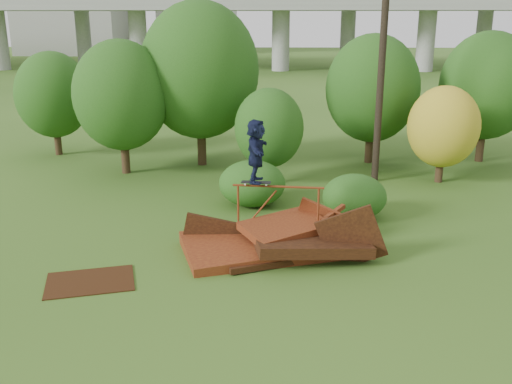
{
  "coord_description": "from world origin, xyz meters",
  "views": [
    {
      "loc": [
        -0.17,
        -13.8,
        6.44
      ],
      "look_at": [
        -0.8,
        2.0,
        1.6
      ],
      "focal_mm": 40.0,
      "sensor_mm": 36.0,
      "label": 1
    }
  ],
  "objects_px": {
    "scrap_pile": "(277,242)",
    "utility_pole": "(383,46)",
    "flat_plate": "(90,282)",
    "skater": "(256,151)"
  },
  "relations": [
    {
      "from": "scrap_pile",
      "to": "skater",
      "type": "xyz_separation_m",
      "value": [
        -0.62,
        0.43,
        2.55
      ]
    },
    {
      "from": "skater",
      "to": "scrap_pile",
      "type": "bearing_deg",
      "value": -123.28
    },
    {
      "from": "skater",
      "to": "utility_pole",
      "type": "xyz_separation_m",
      "value": [
        4.6,
        7.21,
        2.53
      ]
    },
    {
      "from": "skater",
      "to": "flat_plate",
      "type": "relative_size",
      "value": 0.82
    },
    {
      "from": "utility_pole",
      "to": "skater",
      "type": "bearing_deg",
      "value": -122.54
    },
    {
      "from": "scrap_pile",
      "to": "utility_pole",
      "type": "bearing_deg",
      "value": 62.47
    },
    {
      "from": "flat_plate",
      "to": "utility_pole",
      "type": "relative_size",
      "value": 0.2
    },
    {
      "from": "utility_pole",
      "to": "flat_plate",
      "type": "bearing_deg",
      "value": -131.88
    },
    {
      "from": "scrap_pile",
      "to": "skater",
      "type": "relative_size",
      "value": 3.33
    },
    {
      "from": "scrap_pile",
      "to": "flat_plate",
      "type": "bearing_deg",
      "value": -156.19
    }
  ]
}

